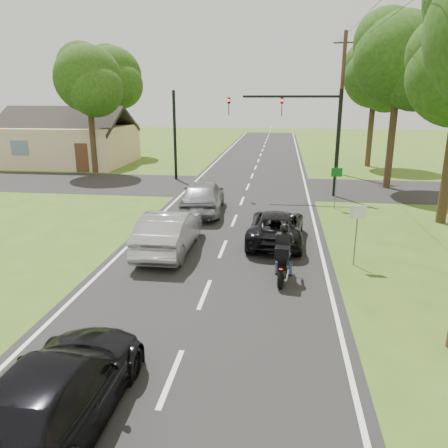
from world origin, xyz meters
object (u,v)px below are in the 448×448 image
(dark_suv, at_px, (276,226))
(traffic_signal, at_px, (305,123))
(motorcycle_rider, at_px, (283,258))
(silver_sedan, at_px, (169,231))
(utility_pole_far, at_px, (341,104))
(silver_suv, at_px, (203,196))
(sign_white, at_px, (357,221))
(sign_green, at_px, (336,178))
(dark_car_behind, at_px, (56,392))

(dark_suv, bearing_deg, traffic_signal, -96.40)
(motorcycle_rider, height_order, silver_sedan, motorcycle_rider)
(silver_sedan, bearing_deg, utility_pole_far, -114.13)
(silver_suv, height_order, traffic_signal, traffic_signal)
(motorcycle_rider, relative_size, dark_suv, 0.47)
(sign_white, distance_m, sign_green, 8.00)
(dark_suv, relative_size, traffic_signal, 0.71)
(sign_white, bearing_deg, dark_car_behind, -126.26)
(silver_sedan, height_order, traffic_signal, traffic_signal)
(sign_white, height_order, sign_green, same)
(silver_suv, distance_m, sign_green, 6.88)
(silver_sedan, height_order, utility_pole_far, utility_pole_far)
(dark_suv, relative_size, sign_white, 2.13)
(traffic_signal, bearing_deg, silver_sedan, -116.74)
(silver_sedan, xyz_separation_m, silver_suv, (0.22, 5.77, 0.06))
(silver_suv, bearing_deg, silver_sedan, 83.66)
(sign_green, bearing_deg, traffic_signal, 117.38)
(motorcycle_rider, xyz_separation_m, dark_suv, (-0.28, 3.76, -0.09))
(silver_sedan, height_order, silver_suv, silver_suv)
(silver_suv, xyz_separation_m, utility_pole_far, (7.93, 12.71, 4.24))
(dark_car_behind, relative_size, sign_green, 2.27)
(dark_suv, distance_m, sign_green, 6.55)
(silver_sedan, bearing_deg, dark_car_behind, 91.80)
(utility_pole_far, relative_size, sign_white, 4.71)
(utility_pole_far, bearing_deg, sign_green, -96.73)
(silver_sedan, bearing_deg, silver_suv, -92.51)
(dark_car_behind, height_order, utility_pole_far, utility_pole_far)
(silver_sedan, height_order, sign_green, sign_green)
(motorcycle_rider, bearing_deg, dark_suv, 99.31)
(silver_sedan, relative_size, sign_green, 2.22)
(silver_suv, height_order, dark_car_behind, silver_suv)
(motorcycle_rider, height_order, dark_car_behind, motorcycle_rider)
(traffic_signal, relative_size, sign_green, 3.00)
(dark_car_behind, xyz_separation_m, sign_green, (6.50, 16.59, 0.89))
(dark_suv, xyz_separation_m, traffic_signal, (1.35, 8.80, 3.50))
(sign_green, bearing_deg, utility_pole_far, 83.27)
(silver_suv, xyz_separation_m, dark_car_behind, (0.13, -14.90, -0.14))
(dark_car_behind, bearing_deg, motorcycle_rider, -118.86)
(silver_suv, bearing_deg, sign_white, 131.36)
(utility_pole_far, bearing_deg, motorcycle_rider, -100.82)
(sign_white, bearing_deg, silver_sedan, 175.42)
(sign_white, bearing_deg, sign_green, 88.57)
(utility_pole_far, distance_m, sign_white, 19.39)
(motorcycle_rider, height_order, dark_suv, motorcycle_rider)
(silver_sedan, distance_m, silver_suv, 5.78)
(motorcycle_rider, bearing_deg, silver_sedan, 158.81)
(utility_pole_far, bearing_deg, silver_sedan, -113.77)
(dark_suv, xyz_separation_m, silver_sedan, (-3.94, -1.68, 0.15))
(silver_sedan, relative_size, sign_white, 2.22)
(dark_car_behind, xyz_separation_m, sign_white, (6.30, 8.59, 0.89))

